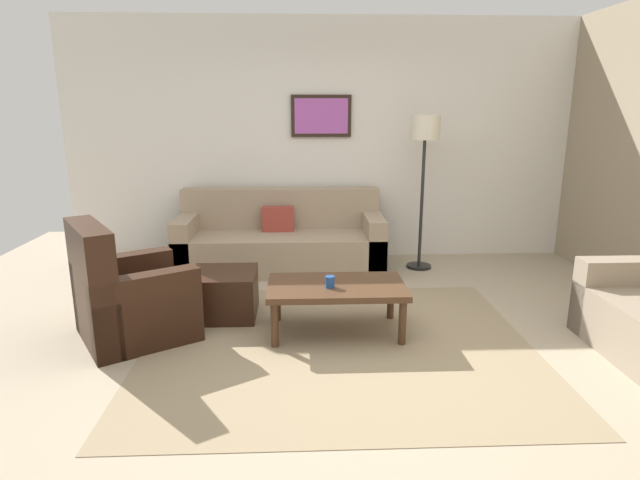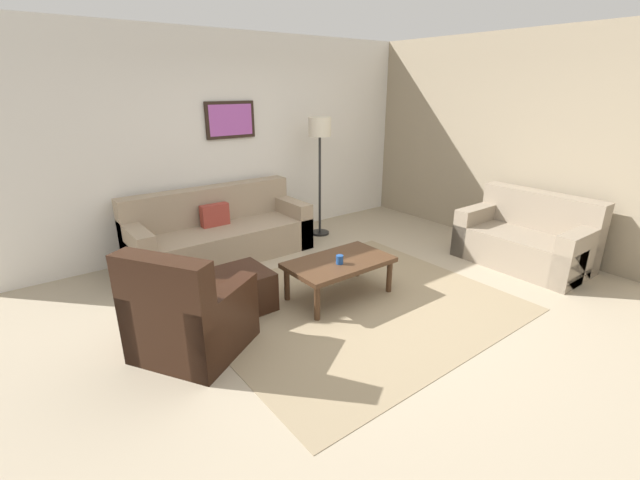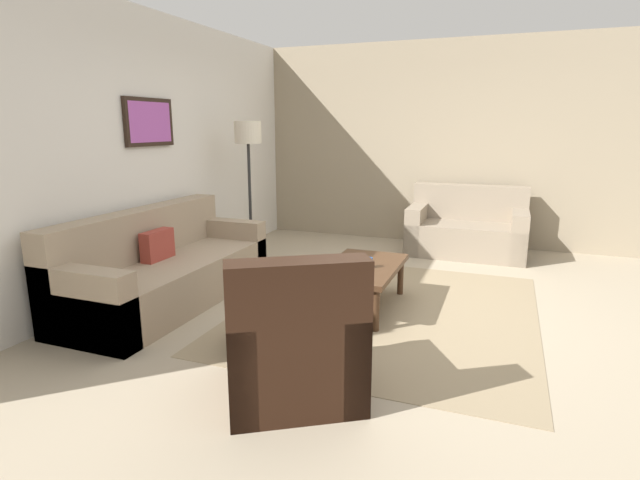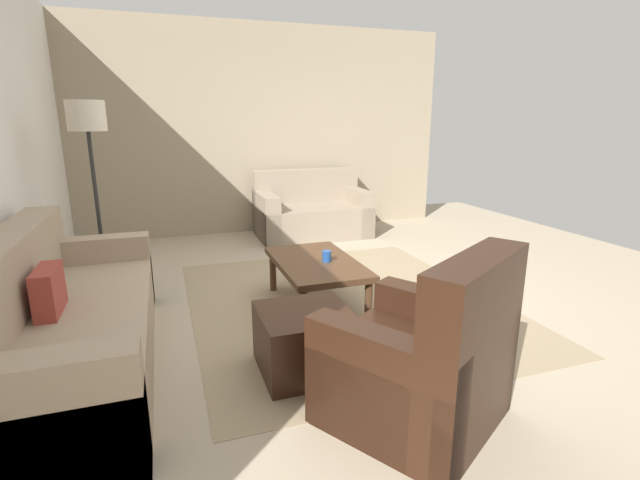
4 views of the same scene
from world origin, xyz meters
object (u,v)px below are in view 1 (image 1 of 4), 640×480
at_px(armchair_leather, 126,301).
at_px(lamp_standing, 425,143).
at_px(coffee_table, 337,290).
at_px(cup, 330,282).
at_px(framed_artwork, 321,116).
at_px(ottoman, 224,294).
at_px(couch_main, 281,241).

relative_size(armchair_leather, lamp_standing, 0.64).
height_order(coffee_table, cup, cup).
bearing_deg(framed_artwork, ottoman, -116.66).
height_order(coffee_table, lamp_standing, lamp_standing).
relative_size(couch_main, framed_artwork, 3.27).
bearing_deg(framed_artwork, cup, -90.87).
relative_size(armchair_leather, cup, 12.01).
bearing_deg(cup, framed_artwork, 89.13).
relative_size(armchair_leather, coffee_table, 1.00).
bearing_deg(couch_main, framed_artwork, 40.17).
bearing_deg(armchair_leather, framed_artwork, 54.51).
height_order(armchair_leather, cup, armchair_leather).
bearing_deg(coffee_table, ottoman, 157.69).
bearing_deg(framed_artwork, coffee_table, -89.41).
relative_size(couch_main, ottoman, 4.07).
relative_size(ottoman, framed_artwork, 0.80).
xyz_separation_m(armchair_leather, coffee_table, (1.66, 0.04, 0.05)).
relative_size(lamp_standing, framed_artwork, 2.45).
bearing_deg(cup, armchair_leather, 178.89).
relative_size(cup, lamp_standing, 0.05).
bearing_deg(lamp_standing, armchair_leather, -146.98).
distance_m(ottoman, cup, 1.05).
xyz_separation_m(couch_main, lamp_standing, (1.58, -0.11, 1.11)).
distance_m(ottoman, coffee_table, 1.05).
height_order(couch_main, cup, couch_main).
relative_size(coffee_table, lamp_standing, 0.64).
height_order(ottoman, lamp_standing, lamp_standing).
height_order(couch_main, coffee_table, couch_main).
xyz_separation_m(cup, framed_artwork, (0.04, 2.33, 1.24)).
xyz_separation_m(couch_main, cup, (0.44, -1.93, 0.16)).
xyz_separation_m(ottoman, lamp_standing, (2.04, 1.35, 1.21)).
relative_size(ottoman, cup, 6.11).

